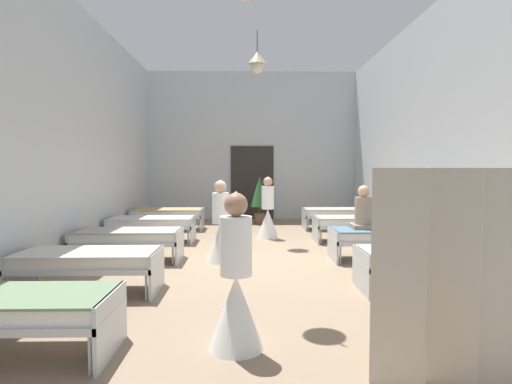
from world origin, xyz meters
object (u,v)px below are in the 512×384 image
Objects in this scene: bed_left_row_0 at (7,308)px; potted_plant at (260,195)px; nurse_near_aisle at (236,293)px; privacy_screen at (452,280)px; bed_right_row_1 at (428,259)px; bed_left_row_3 at (152,223)px; nurse_mid_aisle at (268,216)px; bed_left_row_2 at (128,237)px; bed_right_row_4 at (338,213)px; bed_right_row_2 at (383,236)px; patient_seated_primary at (363,213)px; nurse_far_aisle at (221,233)px; bed_left_row_1 at (88,261)px; bed_right_row_3 at (356,222)px; bed_left_row_4 at (168,214)px.

potted_plant is (2.54, 8.74, 0.45)m from bed_left_row_0.
privacy_screen reaches higher than nurse_near_aisle.
bed_right_row_1 is 6.02m from bed_left_row_3.
potted_plant is at bearing 124.30° from nurse_mid_aisle.
bed_right_row_4 is at bearing 39.16° from bed_left_row_2.
bed_right_row_2 is 1.33× the size of potted_plant.
bed_left_row_0 is 1.33× the size of potted_plant.
bed_left_row_3 is at bearing 131.10° from nurse_near_aisle.
bed_left_row_2 is 1.90m from bed_left_row_3.
privacy_screen is (3.72, -4.44, 0.41)m from bed_left_row_2.
bed_left_row_0 is 9.11m from potted_plant.
privacy_screen is (-0.60, -4.52, -0.02)m from patient_seated_primary.
nurse_far_aisle is (1.69, 3.70, 0.09)m from bed_left_row_0.
bed_right_row_2 is at bearing -13.32° from patient_seated_primary.
bed_left_row_0 is at bearing -90.00° from bed_left_row_3.
patient_seated_primary is at bearing 24.68° from bed_left_row_1.
potted_plant reaches higher than bed_right_row_3.
nurse_far_aisle is (1.69, 1.80, 0.09)m from bed_left_row_1.
bed_left_row_2 is (-4.67, 1.90, 0.00)m from bed_right_row_1.
nurse_far_aisle is 1.04× the size of potted_plant.
bed_left_row_4 is at bearing 90.00° from bed_left_row_3.
bed_left_row_1 is 3.80m from bed_left_row_3.
patient_seated_primary is (2.63, 0.18, 0.34)m from nurse_far_aisle.
bed_right_row_1 is 1.90m from bed_right_row_2.
bed_right_row_4 is at bearing 0.00° from bed_left_row_4.
bed_left_row_0 is 3.79m from privacy_screen.
nurse_far_aisle is (1.69, -2.00, 0.09)m from bed_left_row_3.
bed_left_row_0 and bed_left_row_1 have the same top height.
bed_right_row_2 is at bearing -39.16° from bed_left_row_4.
bed_left_row_4 is 1.33× the size of potted_plant.
potted_plant is at bearing 60.39° from nurse_far_aisle.
privacy_screen is at bearing -49.85° from nurse_mid_aisle.
bed_left_row_4 is at bearing 139.26° from patient_seated_primary.
bed_right_row_2 is at bearing -19.17° from nurse_mid_aisle.
potted_plant is 0.84× the size of privacy_screen.
bed_right_row_1 is at bearing 22.16° from bed_left_row_0.
potted_plant reaches higher than bed_left_row_2.
nurse_near_aisle is at bearing -40.89° from bed_left_row_1.
potted_plant is at bearing 50.09° from bed_left_row_3.
bed_left_row_4 is 5.71m from patient_seated_primary.
nurse_mid_aisle is at bearing -145.78° from bed_right_row_4.
nurse_near_aisle reaches higher than bed_left_row_2.
bed_left_row_0 is 1.00× the size of bed_left_row_4.
bed_right_row_3 is 1.00× the size of bed_left_row_4.
nurse_mid_aisle is 6.96m from privacy_screen.
bed_left_row_1 is at bearing -153.13° from nurse_far_aisle.
nurse_far_aisle reaches higher than bed_right_row_4.
patient_seated_primary is at bearing -40.74° from bed_left_row_4.
bed_right_row_1 is 7.37m from bed_left_row_4.
potted_plant is (2.54, 6.84, 0.45)m from bed_left_row_1.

